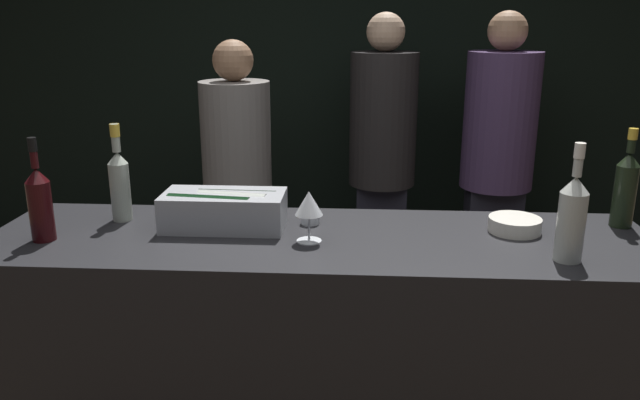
{
  "coord_description": "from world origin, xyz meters",
  "views": [
    {
      "loc": [
        0.13,
        -1.68,
        1.75
      ],
      "look_at": [
        0.0,
        0.36,
        1.15
      ],
      "focal_mm": 35.0,
      "sensor_mm": 36.0,
      "label": 1
    }
  ],
  "objects_px": {
    "white_wine_bottle": "(572,216)",
    "person_grey_polo": "(497,158)",
    "person_in_hoodie": "(382,155)",
    "person_blond_tee": "(238,179)",
    "rose_wine_bottle": "(119,181)",
    "wine_glass": "(309,205)",
    "champagne_bottle": "(625,187)",
    "red_wine_bottle_black_foil": "(40,201)",
    "bowl_white": "(515,224)",
    "ice_bin_with_bottles": "(224,208)",
    "candle_votive": "(310,218)"
  },
  "relations": [
    {
      "from": "person_in_hoodie",
      "to": "champagne_bottle",
      "type": "bearing_deg",
      "value": -76.72
    },
    {
      "from": "person_blond_tee",
      "to": "person_grey_polo",
      "type": "xyz_separation_m",
      "value": [
        1.42,
        0.26,
        0.08
      ]
    },
    {
      "from": "red_wine_bottle_black_foil",
      "to": "person_grey_polo",
      "type": "xyz_separation_m",
      "value": [
        1.82,
        1.56,
        -0.17
      ]
    },
    {
      "from": "wine_glass",
      "to": "person_blond_tee",
      "type": "relative_size",
      "value": 0.11
    },
    {
      "from": "person_in_hoodie",
      "to": "person_blond_tee",
      "type": "bearing_deg",
      "value": -176.85
    },
    {
      "from": "ice_bin_with_bottles",
      "to": "rose_wine_bottle",
      "type": "bearing_deg",
      "value": 170.99
    },
    {
      "from": "person_grey_polo",
      "to": "champagne_bottle",
      "type": "bearing_deg",
      "value": 7.63
    },
    {
      "from": "ice_bin_with_bottles",
      "to": "red_wine_bottle_black_foil",
      "type": "distance_m",
      "value": 0.6
    },
    {
      "from": "white_wine_bottle",
      "to": "person_blond_tee",
      "type": "distance_m",
      "value": 1.91
    },
    {
      "from": "white_wine_bottle",
      "to": "rose_wine_bottle",
      "type": "bearing_deg",
      "value": 168.7
    },
    {
      "from": "rose_wine_bottle",
      "to": "person_in_hoodie",
      "type": "bearing_deg",
      "value": 54.02
    },
    {
      "from": "red_wine_bottle_black_foil",
      "to": "person_blond_tee",
      "type": "distance_m",
      "value": 1.39
    },
    {
      "from": "wine_glass",
      "to": "white_wine_bottle",
      "type": "distance_m",
      "value": 0.81
    },
    {
      "from": "ice_bin_with_bottles",
      "to": "person_blond_tee",
      "type": "xyz_separation_m",
      "value": [
        -0.18,
        1.14,
        -0.19
      ]
    },
    {
      "from": "ice_bin_with_bottles",
      "to": "person_grey_polo",
      "type": "height_order",
      "value": "person_grey_polo"
    },
    {
      "from": "red_wine_bottle_black_foil",
      "to": "white_wine_bottle",
      "type": "bearing_deg",
      "value": -2.54
    },
    {
      "from": "rose_wine_bottle",
      "to": "person_in_hoodie",
      "type": "height_order",
      "value": "person_in_hoodie"
    },
    {
      "from": "rose_wine_bottle",
      "to": "person_grey_polo",
      "type": "bearing_deg",
      "value": 39.08
    },
    {
      "from": "bowl_white",
      "to": "rose_wine_bottle",
      "type": "bearing_deg",
      "value": 178.3
    },
    {
      "from": "candle_votive",
      "to": "white_wine_bottle",
      "type": "distance_m",
      "value": 0.88
    },
    {
      "from": "rose_wine_bottle",
      "to": "person_in_hoodie",
      "type": "xyz_separation_m",
      "value": [
        1.0,
        1.38,
        -0.19
      ]
    },
    {
      "from": "candle_votive",
      "to": "person_grey_polo",
      "type": "distance_m",
      "value": 1.63
    },
    {
      "from": "wine_glass",
      "to": "champagne_bottle",
      "type": "bearing_deg",
      "value": 11.84
    },
    {
      "from": "person_in_hoodie",
      "to": "white_wine_bottle",
      "type": "bearing_deg",
      "value": -90.93
    },
    {
      "from": "wine_glass",
      "to": "person_blond_tee",
      "type": "distance_m",
      "value": 1.37
    },
    {
      "from": "person_in_hoodie",
      "to": "rose_wine_bottle",
      "type": "bearing_deg",
      "value": -143.86
    },
    {
      "from": "rose_wine_bottle",
      "to": "red_wine_bottle_black_foil",
      "type": "bearing_deg",
      "value": -129.08
    },
    {
      "from": "person_grey_polo",
      "to": "rose_wine_bottle",
      "type": "bearing_deg",
      "value": -50.61
    },
    {
      "from": "ice_bin_with_bottles",
      "to": "white_wine_bottle",
      "type": "height_order",
      "value": "white_wine_bottle"
    },
    {
      "from": "bowl_white",
      "to": "person_blond_tee",
      "type": "xyz_separation_m",
      "value": [
        -1.19,
        1.12,
        -0.15
      ]
    },
    {
      "from": "white_wine_bottle",
      "to": "wine_glass",
      "type": "bearing_deg",
      "value": 171.85
    },
    {
      "from": "bowl_white",
      "to": "rose_wine_bottle",
      "type": "distance_m",
      "value": 1.42
    },
    {
      "from": "candle_votive",
      "to": "bowl_white",
      "type": "bearing_deg",
      "value": -3.36
    },
    {
      "from": "red_wine_bottle_black_foil",
      "to": "person_in_hoodie",
      "type": "relative_size",
      "value": 0.2
    },
    {
      "from": "champagne_bottle",
      "to": "bowl_white",
      "type": "bearing_deg",
      "value": -167.64
    },
    {
      "from": "candle_votive",
      "to": "person_in_hoodie",
      "type": "distance_m",
      "value": 1.41
    },
    {
      "from": "wine_glass",
      "to": "person_grey_polo",
      "type": "bearing_deg",
      "value": 58.38
    },
    {
      "from": "bowl_white",
      "to": "champagne_bottle",
      "type": "relative_size",
      "value": 0.51
    },
    {
      "from": "red_wine_bottle_black_foil",
      "to": "person_grey_polo",
      "type": "bearing_deg",
      "value": 40.51
    },
    {
      "from": "person_grey_polo",
      "to": "red_wine_bottle_black_foil",
      "type": "bearing_deg",
      "value": -49.18
    },
    {
      "from": "candle_votive",
      "to": "person_blond_tee",
      "type": "distance_m",
      "value": 1.18
    },
    {
      "from": "champagne_bottle",
      "to": "white_wine_bottle",
      "type": "xyz_separation_m",
      "value": [
        -0.29,
        -0.35,
        -0.0
      ]
    },
    {
      "from": "champagne_bottle",
      "to": "ice_bin_with_bottles",
      "type": "bearing_deg",
      "value": -175.66
    },
    {
      "from": "rose_wine_bottle",
      "to": "person_grey_polo",
      "type": "xyz_separation_m",
      "value": [
        1.64,
        1.33,
        -0.19
      ]
    },
    {
      "from": "person_grey_polo",
      "to": "bowl_white",
      "type": "bearing_deg",
      "value": -9.12
    },
    {
      "from": "champagne_bottle",
      "to": "person_grey_polo",
      "type": "distance_m",
      "value": 1.31
    },
    {
      "from": "wine_glass",
      "to": "champagne_bottle",
      "type": "xyz_separation_m",
      "value": [
        1.1,
        0.23,
        0.02
      ]
    },
    {
      "from": "white_wine_bottle",
      "to": "person_grey_polo",
      "type": "height_order",
      "value": "person_grey_polo"
    },
    {
      "from": "bowl_white",
      "to": "person_in_hoodie",
      "type": "bearing_deg",
      "value": 106.2
    },
    {
      "from": "wine_glass",
      "to": "person_grey_polo",
      "type": "height_order",
      "value": "person_grey_polo"
    }
  ]
}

